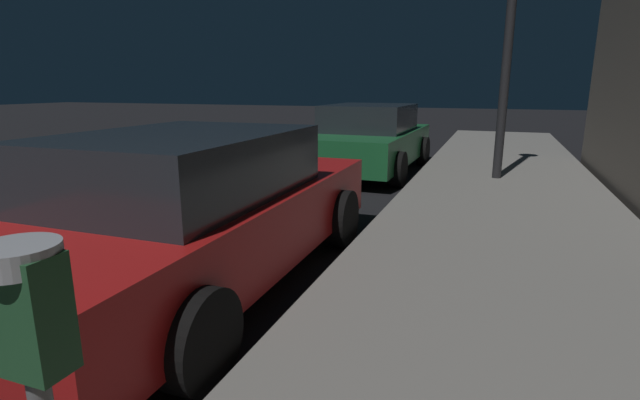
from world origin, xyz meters
TOP-DOWN VIEW (x-y plane):
  - parking_meter at (4.38, -0.26)m, footprint 0.19×0.19m
  - car_red at (2.85, 2.55)m, footprint 2.16×4.60m
  - car_green at (2.85, 8.87)m, footprint 2.17×4.33m

SIDE VIEW (x-z plane):
  - car_green at x=2.85m, z-range -0.01..1.42m
  - car_red at x=2.85m, z-range 0.00..1.43m
  - parking_meter at x=4.38m, z-range 0.49..1.81m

